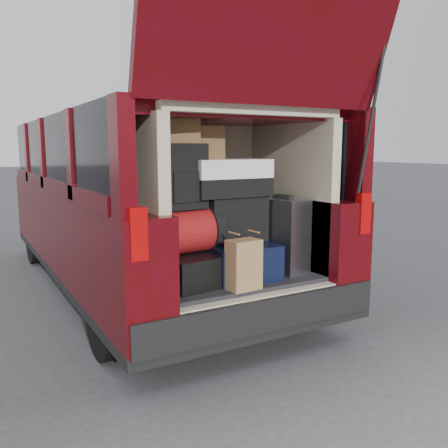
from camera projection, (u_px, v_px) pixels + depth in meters
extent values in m
plane|color=#353538|center=(238.00, 353.00, 3.48)|extent=(80.00, 80.00, 0.00)
cylinder|color=black|center=(111.00, 314.00, 3.37)|extent=(0.24, 0.64, 0.64)
cylinder|color=black|center=(294.00, 282.00, 4.17)|extent=(0.24, 0.64, 0.64)
cylinder|color=black|center=(38.00, 239.00, 6.20)|extent=(0.24, 0.64, 0.64)
cylinder|color=black|center=(156.00, 228.00, 7.00)|extent=(0.24, 0.64, 0.64)
cube|color=black|center=(141.00, 261.00, 5.22)|extent=(1.90, 4.85, 0.08)
cube|color=#450605|center=(65.00, 228.00, 4.77)|extent=(0.33, 4.85, 0.80)
cube|color=#450605|center=(204.00, 217.00, 5.53)|extent=(0.33, 4.85, 0.80)
cube|color=#450605|center=(137.00, 125.00, 4.99)|extent=(1.82, 4.46, 0.10)
cube|color=black|center=(53.00, 153.00, 4.52)|extent=(0.12, 4.25, 0.68)
cube|color=black|center=(215.00, 153.00, 5.38)|extent=(0.12, 4.25, 0.68)
cube|color=black|center=(261.00, 313.00, 3.17)|extent=(1.86, 0.16, 0.22)
cube|color=#990505|center=(138.00, 234.00, 2.62)|extent=(0.10, 0.06, 0.30)
cube|color=#990505|center=(363.00, 213.00, 3.46)|extent=(0.10, 0.06, 0.30)
cube|color=black|center=(220.00, 276.00, 3.63)|extent=(1.24, 1.05, 0.06)
cube|color=beige|center=(135.00, 202.00, 3.22)|extent=(0.08, 1.05, 1.15)
cube|color=beige|center=(291.00, 193.00, 3.86)|extent=(0.08, 1.05, 1.15)
cube|color=beige|center=(188.00, 192.00, 4.01)|extent=(1.34, 0.06, 1.15)
cube|color=beige|center=(220.00, 115.00, 3.44)|extent=(1.34, 1.05, 0.06)
cube|color=#450605|center=(282.00, 13.00, 2.73)|extent=(1.75, 0.38, 1.02)
cylinder|color=black|center=(373.00, 125.00, 3.29)|extent=(0.02, 0.90, 0.76)
cube|color=black|center=(220.00, 306.00, 3.67)|extent=(1.24, 1.05, 0.55)
cube|color=black|center=(184.00, 268.00, 3.31)|extent=(0.47, 0.59, 0.21)
cube|color=black|center=(236.00, 259.00, 3.52)|extent=(0.52, 0.62, 0.25)
cube|color=silver|center=(282.00, 235.00, 3.62)|extent=(0.30, 0.41, 0.56)
cube|color=#986844|center=(244.00, 265.00, 3.16)|extent=(0.23, 0.16, 0.34)
cube|color=maroon|center=(185.00, 231.00, 3.30)|extent=(0.50, 0.34, 0.31)
cube|color=black|center=(232.00, 218.00, 3.53)|extent=(0.47, 0.29, 0.34)
cube|color=black|center=(182.00, 176.00, 3.23)|extent=(0.33, 0.22, 0.44)
cube|color=white|center=(228.00, 178.00, 3.44)|extent=(0.60, 0.32, 0.27)
cube|color=brown|center=(181.00, 128.00, 3.20)|extent=(0.25, 0.22, 0.20)
cube|color=brown|center=(204.00, 143.00, 3.40)|extent=(0.25, 0.21, 0.23)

